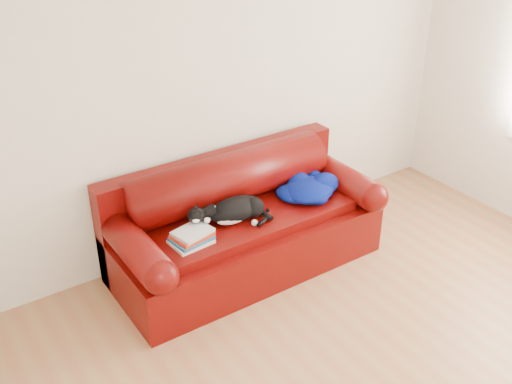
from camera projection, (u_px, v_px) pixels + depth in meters
ground at (396, 369)px, 3.87m from camera, size 4.50×4.50×0.00m
room_shell at (447, 124)px, 3.13m from camera, size 4.52×4.02×2.61m
sofa_base at (246, 240)px, 4.74m from camera, size 2.10×0.90×0.50m
sofa_back at (229, 195)px, 4.77m from camera, size 2.10×1.01×0.88m
book_stack at (192, 237)px, 4.22m from camera, size 0.30×0.25×0.10m
cat at (235, 210)px, 4.47m from camera, size 0.59×0.39×0.22m
blanket at (309, 188)px, 4.81m from camera, size 0.61×0.50×0.16m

